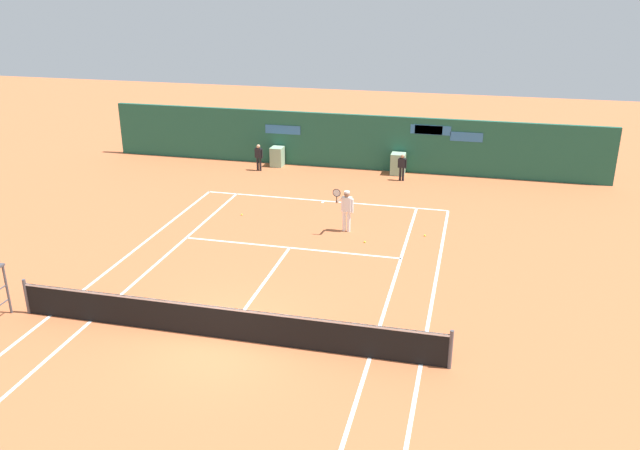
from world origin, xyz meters
TOP-DOWN VIEW (x-y plane):
  - ground_plane at (-0.00, 0.58)m, footprint 80.00×80.00m
  - tennis_net at (0.00, 0.00)m, footprint 12.10×0.10m
  - sponsor_back_wall at (-0.00, 16.97)m, footprint 25.00×1.02m
  - player_on_baseline at (1.65, 8.43)m, footprint 0.70×0.67m
  - ball_kid_left_post at (-4.20, 15.45)m, footprint 0.44×0.22m
  - ball_kid_centre_post at (2.90, 15.45)m, footprint 0.42×0.21m
  - tennis_ball_by_sideline at (2.54, 7.49)m, footprint 0.07×0.07m
  - tennis_ball_mid_court at (4.61, 8.64)m, footprint 0.07×0.07m
  - tennis_ball_near_service_line at (-2.82, 9.15)m, footprint 0.07×0.07m

SIDE VIEW (x-z plane):
  - ground_plane at x=0.00m, z-range 0.00..0.01m
  - tennis_ball_by_sideline at x=2.54m, z-range 0.00..0.07m
  - tennis_ball_mid_court at x=4.61m, z-range 0.00..0.07m
  - tennis_ball_near_service_line at x=-2.82m, z-range 0.00..0.07m
  - tennis_net at x=0.00m, z-range -0.02..1.05m
  - ball_kid_centre_post at x=2.90m, z-range 0.10..1.37m
  - ball_kid_left_post at x=-4.20m, z-range 0.10..1.43m
  - player_on_baseline at x=1.65m, z-range 0.05..1.89m
  - sponsor_back_wall at x=0.00m, z-range -0.04..2.68m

